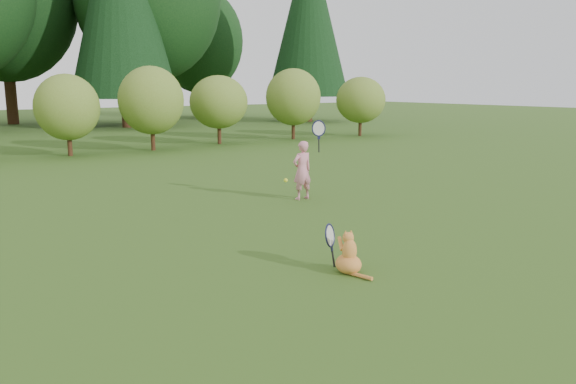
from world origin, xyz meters
TOP-DOWN VIEW (x-y plane):
  - ground at (0.00, 0.00)m, footprint 100.00×100.00m
  - shrub_row at (0.00, 13.00)m, footprint 28.00×3.00m
  - child at (2.11, 3.07)m, footprint 0.62×0.38m
  - cat at (0.03, -0.67)m, footprint 0.45×0.70m
  - tennis_ball at (0.35, 1.07)m, footprint 0.06×0.06m

SIDE VIEW (x-z plane):
  - ground at x=0.00m, z-range 0.00..0.00m
  - cat at x=0.03m, z-range -0.08..0.60m
  - child at x=2.11m, z-range -0.25..1.42m
  - tennis_ball at x=0.35m, z-range 0.78..0.84m
  - shrub_row at x=0.00m, z-range 0.00..2.80m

